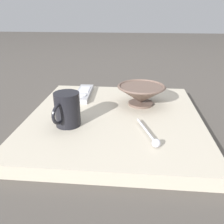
% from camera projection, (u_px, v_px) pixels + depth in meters
% --- Properties ---
extents(ground_plane, '(6.00, 6.00, 0.00)m').
position_uv_depth(ground_plane, '(115.00, 125.00, 0.79)').
color(ground_plane, '#47423D').
extents(table, '(0.58, 0.54, 0.04)m').
position_uv_depth(table, '(115.00, 120.00, 0.78)').
color(table, '#B7AD99').
rests_on(table, ground).
extents(cereal_bowl, '(0.17, 0.17, 0.07)m').
position_uv_depth(cereal_bowl, '(141.00, 94.00, 0.84)').
color(cereal_bowl, brown).
rests_on(cereal_bowl, table).
extents(coffee_mug, '(0.10, 0.07, 0.10)m').
position_uv_depth(coffee_mug, '(67.00, 109.00, 0.69)').
color(coffee_mug, black).
rests_on(coffee_mug, table).
extents(teaspoon, '(0.14, 0.06, 0.02)m').
position_uv_depth(teaspoon, '(153.00, 139.00, 0.61)').
color(teaspoon, silver).
rests_on(teaspoon, table).
extents(tv_remote_near, '(0.18, 0.06, 0.02)m').
position_uv_depth(tv_remote_near, '(84.00, 93.00, 0.93)').
color(tv_remote_near, '#9E9EA3').
rests_on(tv_remote_near, table).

